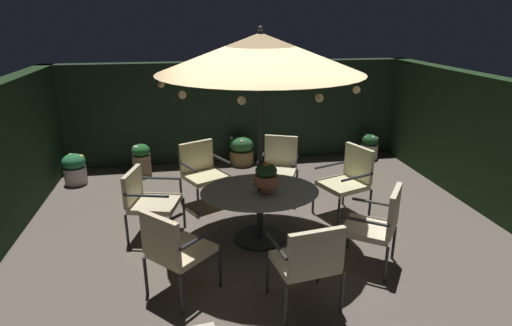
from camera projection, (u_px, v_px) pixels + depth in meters
name	position (u px, v px, depth m)	size (l,w,h in m)	color
ground_plane	(270.00, 244.00, 5.53)	(7.24, 7.45, 0.02)	#5E5349
hedge_backdrop_rear	(235.00, 111.00, 8.53)	(7.24, 0.30, 1.99)	#1D2F1E
patio_dining_table	(260.00, 201.00, 5.47)	(1.54, 1.27, 0.71)	#2A2C2F
patio_umbrella	(260.00, 53.00, 4.85)	(2.45, 2.45, 2.72)	#2C3233
centerpiece_planter	(266.00, 176.00, 5.25)	(0.30, 0.30, 0.41)	#A76845
patio_chair_north	(309.00, 259.00, 4.12)	(0.70, 0.65, 0.97)	#30322D
patio_chair_northeast	(378.00, 222.00, 4.84)	(0.80, 0.80, 1.02)	#30322D
patio_chair_east	(349.00, 177.00, 6.17)	(0.79, 0.78, 1.04)	#292D34
patio_chair_southeast	(279.00, 164.00, 6.87)	(0.78, 0.80, 0.97)	#292B30
patio_chair_south	(202.00, 169.00, 6.61)	(0.82, 0.80, 0.96)	#2E2D32
patio_chair_southwest	(148.00, 198.00, 5.60)	(0.77, 0.77, 0.92)	#2A3232
patio_chair_west	(174.00, 247.00, 4.32)	(0.82, 0.82, 1.00)	#2B2A30
potted_plant_left_near	(75.00, 168.00, 7.42)	(0.40, 0.40, 0.55)	beige
potted_plant_left_far	(369.00, 147.00, 8.73)	(0.36, 0.36, 0.53)	beige
potted_plant_back_right	(142.00, 159.00, 7.81)	(0.34, 0.34, 0.60)	#8C7055
potted_plant_front_corner	(241.00, 150.00, 8.42)	(0.49, 0.49, 0.59)	olive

